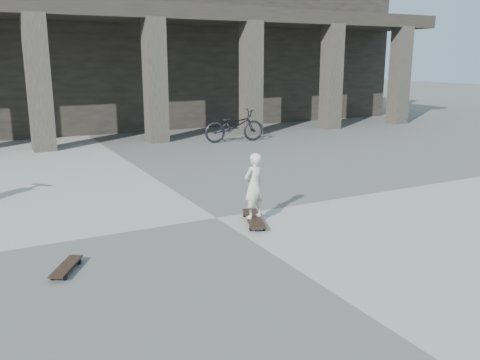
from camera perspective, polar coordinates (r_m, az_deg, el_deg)
name	(u,v)px	position (r m, az deg, el deg)	size (l,w,h in m)	color
ground	(216,218)	(8.90, -2.67, -4.27)	(90.00, 90.00, 0.00)	#525250
colonnade	(68,50)	(21.76, -18.73, 13.64)	(28.00, 8.82, 6.00)	black
longboard	(254,219)	(8.57, 1.55, -4.37)	(0.61, 1.09, 0.11)	black
skateboard_spare	(66,267)	(7.08, -18.93, -9.22)	(0.53, 0.74, 0.09)	black
child	(254,186)	(8.42, 1.58, -0.65)	(0.40, 0.26, 1.10)	#BAB4A8
bicycle	(234,126)	(16.96, -0.66, 6.11)	(0.71, 2.04, 1.07)	black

